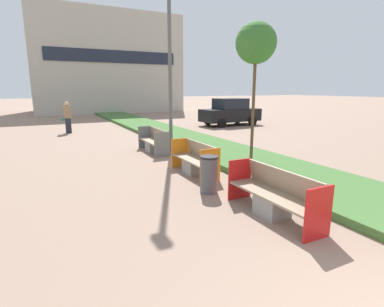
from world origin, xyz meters
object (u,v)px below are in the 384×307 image
Objects in this scene: sapling_tree_near at (256,44)px; parked_car_distant at (230,112)px; bench_orange_frame at (195,162)px; pedestrian_walking at (68,117)px; street_lamp_post at (169,23)px; litter_bin at (209,174)px; bench_red_frame at (274,198)px; bench_grey_frame at (154,143)px.

sapling_tree_near is 1.06× the size of parked_car_distant.
bench_orange_frame is 11.15m from pedestrian_walking.
litter_bin is at bearing -102.39° from street_lamp_post.
bench_red_frame is 0.50× the size of sapling_tree_near.
litter_bin is at bearing 104.75° from bench_red_frame.
litter_bin is 6.74m from street_lamp_post.
bench_orange_frame is 1.10× the size of pedestrian_walking.
bench_grey_frame is 0.22× the size of street_lamp_post.
bench_grey_frame is at bearing 90.02° from bench_red_frame.
street_lamp_post is 5.06× the size of pedestrian_walking.
parked_car_distant is at bearing 38.02° from bench_grey_frame.
parked_car_distant is (7.82, 13.16, 0.54)m from bench_red_frame.
litter_bin is (-0.47, -1.65, 0.10)m from bench_orange_frame.
bench_orange_frame is 12.49m from parked_car_distant.
bench_red_frame is at bearing -79.57° from pedestrian_walking.
bench_red_frame is 0.53× the size of parked_car_distant.
bench_red_frame is 0.25× the size of street_lamp_post.
litter_bin is at bearing -128.88° from parked_car_distant.
street_lamp_post is at bearing -27.65° from bench_grey_frame.
sapling_tree_near reaches higher than litter_bin.
sapling_tree_near is (2.18, 3.54, 3.50)m from bench_red_frame.
bench_orange_frame is 1.72m from litter_bin.
bench_red_frame is 14.51m from pedestrian_walking.
bench_grey_frame reaches higher than litter_bin.
litter_bin is at bearing -105.87° from bench_orange_frame.
parked_car_distant is (7.21, 6.44, -4.01)m from street_lamp_post.
sapling_tree_near reaches higher than bench_grey_frame.
sapling_tree_near reaches higher than pedestrian_walking.
parked_car_distant is at bearing 51.16° from bench_orange_frame.
bench_grey_frame is 5.27m from litter_bin.
pedestrian_walking is (-2.62, 7.22, 0.55)m from bench_grey_frame.
bench_grey_frame is 4.61m from street_lamp_post.
bench_orange_frame is at bearing -177.40° from sapling_tree_near.
sapling_tree_near is (2.19, 0.10, 3.51)m from bench_orange_frame.
bench_red_frame is 7.04m from bench_grey_frame.
street_lamp_post reaches higher than bench_orange_frame.
bench_grey_frame is at bearing 121.97° from sapling_tree_near.
pedestrian_walking is (-2.62, 10.82, 0.55)m from bench_orange_frame.
litter_bin is (-0.47, -5.25, 0.10)m from bench_grey_frame.
pedestrian_walking is at bearing 171.24° from parked_car_distant.
bench_grey_frame is 0.45× the size of sapling_tree_near.
bench_grey_frame is 2.20× the size of litter_bin.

